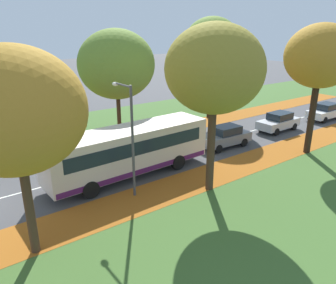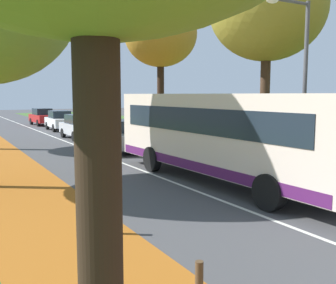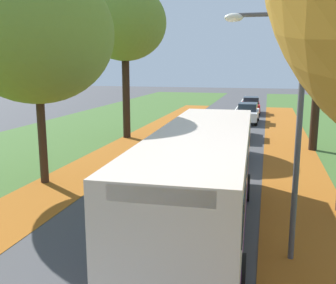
# 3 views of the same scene
# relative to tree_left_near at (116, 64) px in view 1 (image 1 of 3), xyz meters

# --- Properties ---
(grass_verge_left) EXTENTS (12.00, 90.00, 0.01)m
(grass_verge_left) POSITION_rel_tree_left_near_xyz_m (-3.72, 7.55, -5.94)
(grass_verge_left) COLOR #3D6028
(grass_verge_left) RESTS_ON ground
(leaf_litter_left) EXTENTS (2.80, 60.00, 0.00)m
(leaf_litter_left) POSITION_rel_tree_left_near_xyz_m (0.88, 1.55, -5.93)
(leaf_litter_left) COLOR #9E5619
(leaf_litter_left) RESTS_ON grass_verge_left
(leaf_litter_right) EXTENTS (2.80, 60.00, 0.00)m
(leaf_litter_right) POSITION_rel_tree_left_near_xyz_m (10.08, 1.55, -5.93)
(leaf_litter_right) COLOR #9E5619
(leaf_litter_right) RESTS_ON grass_verge_right
(road_centre_line) EXTENTS (0.12, 80.00, 0.01)m
(road_centre_line) POSITION_rel_tree_left_near_xyz_m (5.48, 7.55, -5.94)
(road_centre_line) COLOR silver
(road_centre_line) RESTS_ON ground
(tree_left_near) EXTENTS (6.00, 6.00, 8.65)m
(tree_left_near) POSITION_rel_tree_left_near_xyz_m (0.00, 0.00, 0.00)
(tree_left_near) COLOR #382619
(tree_left_near) RESTS_ON ground
(tree_left_mid) EXTENTS (5.26, 5.26, 9.70)m
(tree_left_mid) POSITION_rel_tree_left_near_xyz_m (-0.18, 10.32, 1.35)
(tree_left_mid) COLOR black
(tree_left_mid) RESTS_ON ground
(tree_right_nearest) EXTENTS (5.11, 5.11, 8.18)m
(tree_right_nearest) POSITION_rel_tree_left_near_xyz_m (11.15, -9.96, -0.07)
(tree_right_nearest) COLOR #422D1E
(tree_right_nearest) RESTS_ON ground
(tree_right_near) EXTENTS (5.07, 5.07, 8.96)m
(tree_right_near) POSITION_rel_tree_left_near_xyz_m (11.31, -0.46, 0.71)
(tree_right_near) COLOR #422D1E
(tree_right_near) RESTS_ON ground
(tree_right_mid) EXTENTS (4.74, 4.74, 9.00)m
(tree_right_mid) POSITION_rel_tree_left_near_xyz_m (11.36, 9.25, 0.88)
(tree_right_mid) COLOR black
(tree_right_mid) RESTS_ON ground
(bollard_third) EXTENTS (0.12, 0.12, 0.58)m
(bollard_third) POSITION_rel_tree_left_near_xyz_m (1.91, -9.12, -5.65)
(bollard_third) COLOR #4C3823
(bollard_third) RESTS_ON ground
(bollard_fourth) EXTENTS (0.12, 0.12, 0.61)m
(bollard_fourth) POSITION_rel_tree_left_near_xyz_m (1.92, -6.03, -5.64)
(bollard_fourth) COLOR #4C3823
(bollard_fourth) RESTS_ON ground
(streetlamp_right) EXTENTS (1.89, 0.28, 6.00)m
(streetlamp_right) POSITION_rel_tree_left_near_xyz_m (9.15, -4.27, -2.20)
(streetlamp_right) COLOR #47474C
(streetlamp_right) RESTS_ON ground
(bus) EXTENTS (2.89, 10.47, 2.98)m
(bus) POSITION_rel_tree_left_near_xyz_m (7.03, -3.12, -4.24)
(bus) COLOR beige
(bus) RESTS_ON ground
(car_grey_lead) EXTENTS (1.93, 4.27, 1.62)m
(car_grey_lead) POSITION_rel_tree_left_near_xyz_m (6.88, 5.31, -5.13)
(car_grey_lead) COLOR slate
(car_grey_lead) RESTS_ON ground
(car_silver_following) EXTENTS (1.81, 4.21, 1.62)m
(car_silver_following) POSITION_rel_tree_left_near_xyz_m (6.75, 12.16, -5.13)
(car_silver_following) COLOR #B7BABF
(car_silver_following) RESTS_ON ground
(car_white_third_in_line) EXTENTS (1.86, 4.24, 1.62)m
(car_white_third_in_line) POSITION_rel_tree_left_near_xyz_m (7.22, 19.09, -5.13)
(car_white_third_in_line) COLOR silver
(car_white_third_in_line) RESTS_ON ground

